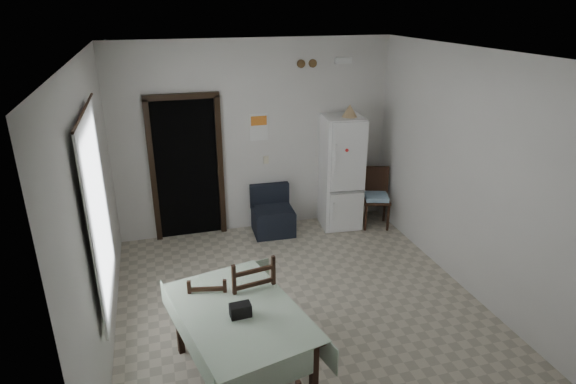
{
  "coord_description": "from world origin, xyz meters",
  "views": [
    {
      "loc": [
        -1.48,
        -4.62,
        3.38
      ],
      "look_at": [
        0.0,
        0.5,
        1.25
      ],
      "focal_mm": 30.0,
      "sensor_mm": 36.0,
      "label": 1
    }
  ],
  "objects_px": {
    "corner_chair": "(376,198)",
    "dining_chair_far_left": "(211,311)",
    "dining_chair_far_right": "(248,299)",
    "navy_seat": "(273,211)",
    "fridge": "(341,173)",
    "dining_table": "(241,346)"
  },
  "relations": [
    {
      "from": "navy_seat",
      "to": "corner_chair",
      "type": "bearing_deg",
      "value": -4.44
    },
    {
      "from": "navy_seat",
      "to": "dining_chair_far_right",
      "type": "distance_m",
      "value": 2.62
    },
    {
      "from": "fridge",
      "to": "dining_chair_far_left",
      "type": "bearing_deg",
      "value": -128.28
    },
    {
      "from": "fridge",
      "to": "dining_chair_far_left",
      "type": "height_order",
      "value": "fridge"
    },
    {
      "from": "corner_chair",
      "to": "dining_chair_far_left",
      "type": "height_order",
      "value": "corner_chair"
    },
    {
      "from": "fridge",
      "to": "navy_seat",
      "type": "distance_m",
      "value": 1.21
    },
    {
      "from": "corner_chair",
      "to": "dining_table",
      "type": "distance_m",
      "value": 3.85
    },
    {
      "from": "dining_chair_far_left",
      "to": "dining_chair_far_right",
      "type": "relative_size",
      "value": 0.84
    },
    {
      "from": "dining_chair_far_right",
      "to": "fridge",
      "type": "bearing_deg",
      "value": -138.43
    },
    {
      "from": "navy_seat",
      "to": "dining_table",
      "type": "height_order",
      "value": "dining_table"
    },
    {
      "from": "dining_table",
      "to": "dining_chair_far_right",
      "type": "xyz_separation_m",
      "value": [
        0.17,
        0.5,
        0.16
      ]
    },
    {
      "from": "corner_chair",
      "to": "dining_chair_far_left",
      "type": "xyz_separation_m",
      "value": [
        -2.91,
        -2.21,
        -0.01
      ]
    },
    {
      "from": "navy_seat",
      "to": "corner_chair",
      "type": "relative_size",
      "value": 0.78
    },
    {
      "from": "navy_seat",
      "to": "dining_chair_far_left",
      "type": "bearing_deg",
      "value": -115.01
    },
    {
      "from": "corner_chair",
      "to": "dining_chair_far_right",
      "type": "xyz_separation_m",
      "value": [
        -2.53,
        -2.25,
        0.08
      ]
    },
    {
      "from": "fridge",
      "to": "dining_table",
      "type": "distance_m",
      "value": 3.69
    },
    {
      "from": "navy_seat",
      "to": "dining_chair_far_left",
      "type": "height_order",
      "value": "dining_chair_far_left"
    },
    {
      "from": "dining_table",
      "to": "dining_chair_far_left",
      "type": "bearing_deg",
      "value": 98.25
    },
    {
      "from": "navy_seat",
      "to": "corner_chair",
      "type": "height_order",
      "value": "corner_chair"
    },
    {
      "from": "corner_chair",
      "to": "navy_seat",
      "type": "bearing_deg",
      "value": -169.81
    },
    {
      "from": "corner_chair",
      "to": "dining_chair_far_right",
      "type": "distance_m",
      "value": 3.38
    },
    {
      "from": "corner_chair",
      "to": "dining_table",
      "type": "relative_size",
      "value": 0.62
    }
  ]
}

